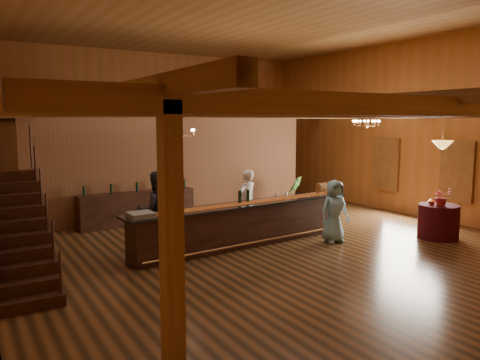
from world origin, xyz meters
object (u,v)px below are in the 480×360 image
backbar_shelf (138,208)px  round_table (438,221)px  pendant_lamp (443,144)px  guest (334,211)px  beverage_dispenser (164,200)px  tasting_bar (245,224)px  chandelier_right (366,123)px  chandelier_left (179,132)px  bartender (247,202)px  raffle_drum (322,188)px  floor_plant (293,194)px  staff_second (156,211)px

backbar_shelf → round_table: bearing=-44.1°
pendant_lamp → guest: pendant_lamp is taller
beverage_dispenser → guest: (4.16, -0.77, -0.53)m
tasting_bar → guest: (2.04, -0.89, 0.26)m
pendant_lamp → tasting_bar: bearing=156.6°
backbar_shelf → chandelier_right: (6.28, -2.75, 2.45)m
backbar_shelf → chandelier_left: bearing=-84.1°
chandelier_left → bartender: 2.55m
raffle_drum → guest: guest is taller
backbar_shelf → pendant_lamp: (6.07, -5.54, 1.93)m
chandelier_right → pendant_lamp: bearing=-94.4°
backbar_shelf → beverage_dispenser: bearing=-101.5°
chandelier_right → floor_plant: 3.29m
backbar_shelf → chandelier_left: 3.27m
tasting_bar → backbar_shelf: size_ratio=1.83×
raffle_drum → staff_second: (-4.55, 0.48, -0.27)m
chandelier_left → pendant_lamp: (5.75, -3.17, -0.31)m
bartender → staff_second: bearing=-12.5°
chandelier_right → floor_plant: chandelier_right is taller
backbar_shelf → staff_second: size_ratio=1.83×
chandelier_left → chandelier_right: 5.98m
pendant_lamp → guest: 3.22m
chandelier_left → staff_second: size_ratio=0.43×
round_table → bartender: bartender is taller
tasting_bar → chandelier_right: bearing=4.9°
beverage_dispenser → staff_second: staff_second is taller
chandelier_left → floor_plant: chandelier_left is taller
tasting_bar → bartender: (0.57, 0.84, 0.35)m
chandelier_right → staff_second: bearing=-178.6°
staff_second → tasting_bar: bearing=168.4°
tasting_bar → chandelier_right: chandelier_right is taller
tasting_bar → staff_second: 2.15m
round_table → chandelier_left: bearing=151.1°
beverage_dispenser → chandelier_right: (6.92, 0.93, 1.61)m
beverage_dispenser → raffle_drum: (4.65, 0.28, -0.11)m
guest → floor_plant: (1.54, 3.68, -0.18)m
raffle_drum → bartender: bartender is taller
backbar_shelf → bartender: bearing=-54.6°
backbar_shelf → chandelier_right: bearing=-25.3°
chandelier_right → pendant_lamp: size_ratio=0.89×
tasting_bar → beverage_dispenser: size_ratio=10.28×
pendant_lamp → guest: bearing=156.7°
beverage_dispenser → round_table: 7.02m
backbar_shelf → tasting_bar: bearing=-69.1°
guest → chandelier_left: bearing=155.7°
tasting_bar → staff_second: staff_second is taller
staff_second → bartender: bearing=-169.5°
raffle_drum → beverage_dispenser: bearing=-176.5°
tasting_bar → bartender: size_ratio=3.56×
staff_second → pendant_lamp: bearing=164.3°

